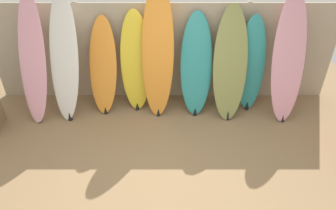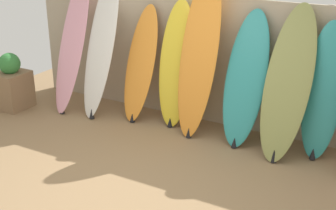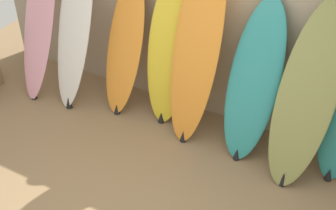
# 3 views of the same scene
# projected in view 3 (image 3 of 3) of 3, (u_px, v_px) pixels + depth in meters

# --- Properties ---
(fence_back) EXTENTS (6.08, 0.11, 1.80)m
(fence_back) POSITION_uv_depth(u_px,v_px,m) (217.00, 48.00, 5.26)
(fence_back) COLOR tan
(fence_back) RESTS_ON ground
(surfboard_pink_0) EXTENTS (0.47, 0.84, 2.06)m
(surfboard_pink_0) POSITION_uv_depth(u_px,v_px,m) (39.00, 16.00, 5.63)
(surfboard_pink_0) COLOR pink
(surfboard_pink_0) RESTS_ON ground
(surfboard_white_1) EXTENTS (0.58, 0.79, 2.09)m
(surfboard_white_1) POSITION_uv_depth(u_px,v_px,m) (75.00, 24.00, 5.44)
(surfboard_white_1) COLOR white
(surfboard_white_1) RESTS_ON ground
(surfboard_orange_2) EXTENTS (0.53, 0.64, 1.64)m
(surfboard_orange_2) POSITION_uv_depth(u_px,v_px,m) (124.00, 48.00, 5.44)
(surfboard_orange_2) COLOR orange
(surfboard_orange_2) RESTS_ON ground
(surfboard_yellow_3) EXTENTS (0.52, 0.42, 1.76)m
(surfboard_yellow_3) POSITION_uv_depth(u_px,v_px,m) (168.00, 54.00, 5.23)
(surfboard_yellow_3) COLOR yellow
(surfboard_yellow_3) RESTS_ON ground
(surfboard_orange_4) EXTENTS (0.57, 0.65, 2.20)m
(surfboard_orange_4) POSITION_uv_depth(u_px,v_px,m) (196.00, 49.00, 4.88)
(surfboard_orange_4) COLOR orange
(surfboard_orange_4) RESTS_ON ground
(surfboard_teal_5) EXTENTS (0.55, 0.66, 1.72)m
(surfboard_teal_5) POSITION_uv_depth(u_px,v_px,m) (254.00, 83.00, 4.81)
(surfboard_teal_5) COLOR teal
(surfboard_teal_5) RESTS_ON ground
(surfboard_olive_6) EXTENTS (0.61, 0.79, 1.84)m
(surfboard_olive_6) POSITION_uv_depth(u_px,v_px,m) (306.00, 99.00, 4.50)
(surfboard_olive_6) COLOR olive
(surfboard_olive_6) RESTS_ON ground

